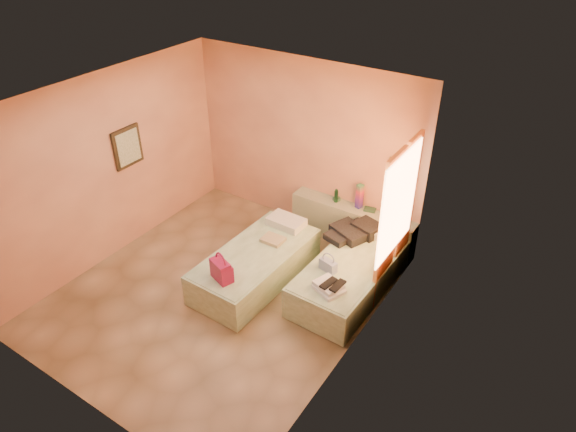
# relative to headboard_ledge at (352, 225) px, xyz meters

# --- Properties ---
(ground) EXTENTS (4.50, 4.50, 0.00)m
(ground) POSITION_rel_headboard_ledge_xyz_m (-0.98, -2.10, -0.33)
(ground) COLOR tan
(ground) RESTS_ON ground
(room_walls) EXTENTS (4.02, 4.51, 2.81)m
(room_walls) POSITION_rel_headboard_ledge_xyz_m (-0.77, -1.53, 1.46)
(room_walls) COLOR #EBA87D
(room_walls) RESTS_ON ground
(headboard_ledge) EXTENTS (2.05, 0.30, 0.65)m
(headboard_ledge) POSITION_rel_headboard_ledge_xyz_m (0.00, 0.00, 0.00)
(headboard_ledge) COLOR gray
(headboard_ledge) RESTS_ON ground
(bed_left) EXTENTS (0.95, 2.02, 0.50)m
(bed_left) POSITION_rel_headboard_ledge_xyz_m (-0.73, -1.58, -0.08)
(bed_left) COLOR #CBE9BB
(bed_left) RESTS_ON ground
(bed_right) EXTENTS (0.95, 2.02, 0.50)m
(bed_right) POSITION_rel_headboard_ledge_xyz_m (0.52, -1.05, -0.08)
(bed_right) COLOR #CBE9BB
(bed_right) RESTS_ON ground
(water_bottle) EXTENTS (0.07, 0.07, 0.22)m
(water_bottle) POSITION_rel_headboard_ledge_xyz_m (-0.31, 0.01, 0.43)
(water_bottle) COLOR #153C26
(water_bottle) RESTS_ON headboard_ledge
(rainbow_box) EXTENTS (0.11, 0.11, 0.40)m
(rainbow_box) POSITION_rel_headboard_ledge_xyz_m (0.06, 0.06, 0.53)
(rainbow_box) COLOR #981240
(rainbow_box) RESTS_ON headboard_ledge
(small_dish) EXTENTS (0.16, 0.16, 0.03)m
(small_dish) POSITION_rel_headboard_ledge_xyz_m (-0.33, 0.07, 0.34)
(small_dish) COLOR #48845B
(small_dish) RESTS_ON headboard_ledge
(green_book) EXTENTS (0.20, 0.16, 0.03)m
(green_book) POSITION_rel_headboard_ledge_xyz_m (0.25, 0.08, 0.34)
(green_book) COLOR #254631
(green_book) RESTS_ON headboard_ledge
(flower_vase) EXTENTS (0.27, 0.27, 0.28)m
(flower_vase) POSITION_rel_headboard_ledge_xyz_m (0.72, -0.03, 0.46)
(flower_vase) COLOR white
(flower_vase) RESTS_ON headboard_ledge
(magenta_handbag) EXTENTS (0.36, 0.28, 0.30)m
(magenta_handbag) POSITION_rel_headboard_ledge_xyz_m (-0.74, -2.30, 0.32)
(magenta_handbag) COLOR #981240
(magenta_handbag) RESTS_ON bed_left
(khaki_garment) EXTENTS (0.32, 0.26, 0.05)m
(khaki_garment) POSITION_rel_headboard_ledge_xyz_m (-0.66, -1.24, 0.20)
(khaki_garment) COLOR tan
(khaki_garment) RESTS_ON bed_left
(clothes_pile) EXTENTS (0.76, 0.76, 0.17)m
(clothes_pile) POSITION_rel_headboard_ledge_xyz_m (0.26, -0.50, 0.26)
(clothes_pile) COLOR black
(clothes_pile) RESTS_ON bed_right
(blue_handbag) EXTENTS (0.27, 0.16, 0.16)m
(blue_handbag) POSITION_rel_headboard_ledge_xyz_m (0.34, -1.39, 0.26)
(blue_handbag) COLOR #4664A8
(blue_handbag) RESTS_ON bed_right
(towel_stack) EXTENTS (0.44, 0.41, 0.10)m
(towel_stack) POSITION_rel_headboard_ledge_xyz_m (0.55, -1.74, 0.23)
(towel_stack) COLOR silver
(towel_stack) RESTS_ON bed_right
(sandal_pair) EXTENTS (0.24, 0.29, 0.03)m
(sandal_pair) POSITION_rel_headboard_ledge_xyz_m (0.60, -1.73, 0.29)
(sandal_pair) COLOR black
(sandal_pair) RESTS_ON towel_stack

